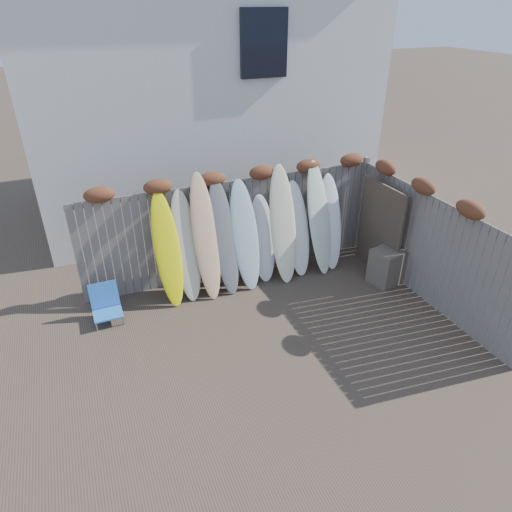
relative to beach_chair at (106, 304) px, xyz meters
name	(u,v)px	position (x,y,z in m)	size (l,w,h in m)	color
ground	(283,340)	(2.64, -1.75, -0.30)	(80.00, 80.00, 0.00)	#493A2D
back_fence	(236,220)	(2.70, 0.64, 0.88)	(6.05, 0.28, 2.24)	slate
right_fence	(428,242)	(5.63, -1.50, 0.84)	(0.28, 4.40, 2.24)	slate
house	(195,80)	(3.14, 4.75, 2.90)	(8.50, 5.50, 6.33)	silver
beach_chair	(106,304)	(0.00, 0.00, 0.00)	(0.50, 0.53, 0.66)	blue
wooden_crate	(387,266)	(5.34, -0.87, 0.06)	(0.62, 0.51, 0.72)	#715C54
lattice_panel	(380,229)	(5.41, -0.38, 0.63)	(0.05, 1.25, 1.87)	brown
surfboard_0	(167,250)	(1.21, 0.19, 0.74)	(0.47, 0.07, 2.17)	#F0EE08
surfboard_1	(186,247)	(1.56, 0.24, 0.71)	(0.48, 0.07, 2.12)	beige
surfboard_2	(205,237)	(1.93, 0.19, 0.85)	(0.46, 0.07, 2.41)	#FFDB84
surfboard_3	(224,238)	(2.29, 0.19, 0.77)	(0.47, 0.07, 2.24)	#595B60
surfboard_4	(245,236)	(2.71, 0.19, 0.74)	(0.53, 0.07, 2.17)	#9FBCC5
surfboard_5	(263,239)	(3.12, 0.28, 0.55)	(0.50, 0.07, 1.76)	silver
surfboard_6	(283,225)	(3.51, 0.17, 0.83)	(0.52, 0.07, 2.36)	#F0EBC0
surfboard_7	(297,229)	(3.86, 0.24, 0.64)	(0.51, 0.07, 1.96)	white
surfboard_8	(319,219)	(4.31, 0.18, 0.82)	(0.47, 0.07, 2.34)	silver
surfboard_9	(330,222)	(4.62, 0.24, 0.66)	(0.47, 0.07, 2.01)	white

